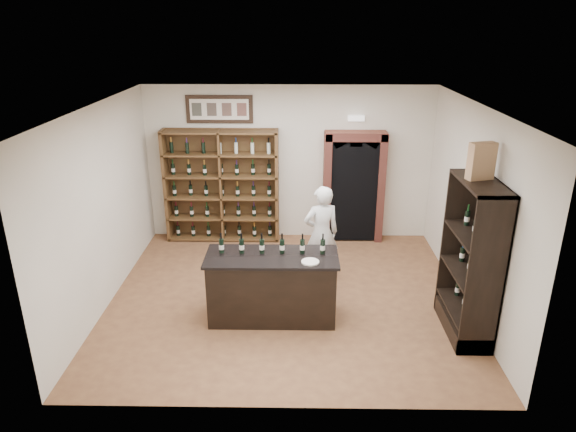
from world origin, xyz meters
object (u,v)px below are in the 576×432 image
(tasting_counter, at_px, (272,287))
(side_cabinet, at_px, (470,283))
(wine_shelf, at_px, (222,186))
(counter_bottle_0, at_px, (221,246))
(wine_crate, at_px, (481,161))
(shopkeeper, at_px, (321,234))

(tasting_counter, xyz_separation_m, side_cabinet, (2.72, -0.30, 0.26))
(wine_shelf, height_order, side_cabinet, same)
(wine_shelf, bearing_deg, side_cabinet, -40.21)
(wine_shelf, xyz_separation_m, tasting_counter, (1.10, -2.93, -0.61))
(wine_shelf, relative_size, tasting_counter, 1.17)
(wine_shelf, xyz_separation_m, counter_bottle_0, (0.38, -2.84, 0.01))
(tasting_counter, height_order, counter_bottle_0, counter_bottle_0)
(counter_bottle_0, relative_size, side_cabinet, 0.14)
(wine_shelf, distance_m, wine_crate, 5.09)
(tasting_counter, height_order, side_cabinet, side_cabinet)
(tasting_counter, height_order, wine_crate, wine_crate)
(wine_crate, bearing_deg, side_cabinet, -83.55)
(side_cabinet, bearing_deg, tasting_counter, 173.72)
(side_cabinet, bearing_deg, wine_shelf, 139.79)
(wine_shelf, xyz_separation_m, shopkeeper, (1.86, -1.71, -0.28))
(wine_shelf, relative_size, side_cabinet, 1.00)
(wine_shelf, relative_size, shopkeeper, 1.34)
(side_cabinet, height_order, shopkeeper, side_cabinet)
(counter_bottle_0, relative_size, wine_crate, 0.63)
(tasting_counter, xyz_separation_m, wine_crate, (2.68, -0.20, 1.94))
(side_cabinet, bearing_deg, shopkeeper, 142.19)
(tasting_counter, bearing_deg, counter_bottle_0, 172.87)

